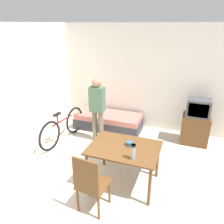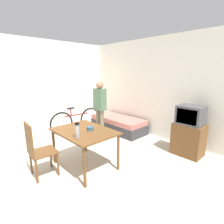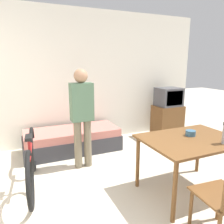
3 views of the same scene
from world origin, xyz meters
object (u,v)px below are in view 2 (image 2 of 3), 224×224
at_px(daybed, 118,124).
at_px(bicycle, 77,120).
at_px(tv, 189,132).
at_px(person_standing, 100,105).
at_px(wooden_chair, 36,148).
at_px(thermos_flask, 77,130).
at_px(mate_bowl, 90,128).
at_px(dining_table, 84,135).

xyz_separation_m(daybed, bicycle, (-0.79, -1.00, 0.14)).
bearing_deg(tv, person_standing, -162.19).
relative_size(wooden_chair, bicycle, 0.61).
height_order(daybed, tv, tv).
xyz_separation_m(daybed, tv, (2.20, -0.02, 0.32)).
bearing_deg(tv, wooden_chair, -117.29).
xyz_separation_m(daybed, person_standing, (0.01, -0.72, 0.69)).
xyz_separation_m(bicycle, thermos_flask, (2.06, -1.25, 0.52)).
height_order(daybed, mate_bowl, mate_bowl).
height_order(dining_table, mate_bowl, mate_bowl).
xyz_separation_m(wooden_chair, thermos_flask, (0.50, 0.52, 0.33)).
bearing_deg(tv, daybed, 179.56).
bearing_deg(thermos_flask, wooden_chair, -133.99).
height_order(tv, thermos_flask, tv).
distance_m(wooden_chair, thermos_flask, 0.79).
bearing_deg(daybed, dining_table, -61.87).
bearing_deg(daybed, wooden_chair, -74.22).
bearing_deg(person_standing, bicycle, -160.91).
xyz_separation_m(bicycle, mate_bowl, (1.90, -0.87, 0.42)).
relative_size(person_standing, mate_bowl, 12.45).
xyz_separation_m(tv, wooden_chair, (-1.42, -2.75, 0.02)).
relative_size(tv, person_standing, 0.71).
bearing_deg(mate_bowl, wooden_chair, -110.58).
relative_size(daybed, tv, 1.60).
height_order(tv, person_standing, person_standing).
height_order(tv, wooden_chair, tv).
distance_m(daybed, thermos_flask, 2.67).
xyz_separation_m(daybed, thermos_flask, (1.28, -2.25, 0.67)).
relative_size(wooden_chair, thermos_flask, 3.92).
height_order(tv, bicycle, tv).
relative_size(dining_table, wooden_chair, 1.19).
xyz_separation_m(tv, thermos_flask, (-0.92, -2.23, 0.35)).
height_order(wooden_chair, mate_bowl, wooden_chair).
distance_m(bicycle, mate_bowl, 2.14).
height_order(wooden_chair, thermos_flask, wooden_chair).
xyz_separation_m(dining_table, wooden_chair, (-0.27, -0.80, -0.11)).
bearing_deg(wooden_chair, person_standing, 110.76).
distance_m(daybed, person_standing, 1.00).
xyz_separation_m(bicycle, person_standing, (0.79, 0.27, 0.55)).
height_order(daybed, thermos_flask, thermos_flask).
xyz_separation_m(tv, mate_bowl, (-1.08, -1.85, 0.24)).
relative_size(thermos_flask, mate_bowl, 2.02).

